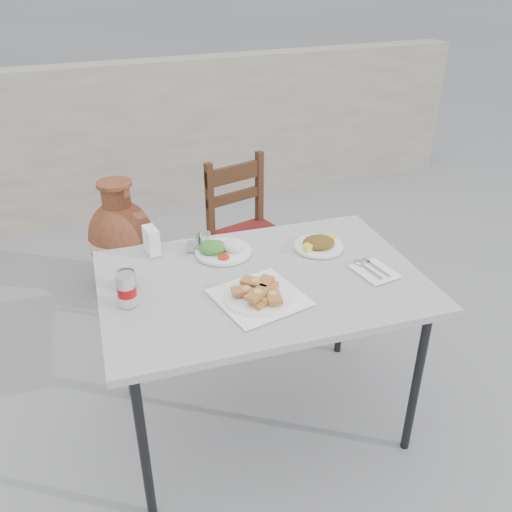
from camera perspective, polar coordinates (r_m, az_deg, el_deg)
name	(u,v)px	position (r m, az deg, el deg)	size (l,w,h in m)	color
ground	(247,404)	(2.72, -0.95, -15.33)	(80.00, 80.00, 0.00)	slate
cafe_table	(262,289)	(2.19, 0.61, -3.46)	(1.35, 0.98, 0.77)	black
pide_plate	(259,291)	(2.03, 0.34, -3.71)	(0.35, 0.35, 0.06)	white
salad_rice_plate	(222,248)	(2.33, -3.55, 0.80)	(0.24, 0.24, 0.06)	white
salad_chopped_plate	(319,244)	(2.39, 6.62, 1.28)	(0.22, 0.22, 0.05)	white
soda_can	(127,290)	(2.03, -13.47, -3.46)	(0.07, 0.07, 0.13)	silver
cola_glass	(126,276)	(2.14, -13.51, -2.05)	(0.08, 0.08, 0.11)	white
napkin_holder	(152,240)	(2.36, -10.94, 1.63)	(0.07, 0.10, 0.12)	white
condiment_caddy	(200,242)	(2.38, -5.91, 1.43)	(0.14, 0.13, 0.08)	silver
cutlery_napkin	(372,269)	(2.26, 12.11, -1.40)	(0.16, 0.20, 0.01)	white
chair	(249,236)	(3.15, -0.79, 2.15)	(0.48, 0.48, 0.91)	#36180E
terracotta_urn	(122,240)	(3.51, -13.97, 1.70)	(0.41, 0.41, 0.72)	brown
back_wall	(128,141)	(4.55, -13.32, 11.73)	(6.00, 0.25, 1.20)	#AA9F8E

